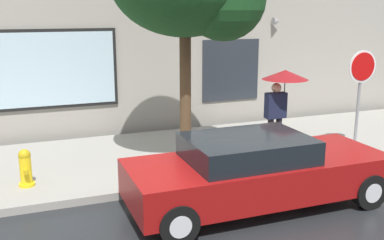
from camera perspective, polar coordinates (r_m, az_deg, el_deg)
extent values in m
plane|color=black|center=(8.23, 2.88, -11.10)|extent=(60.00, 60.00, 0.00)
cube|color=gray|center=(10.83, -3.52, -4.50)|extent=(20.00, 4.00, 0.15)
cube|color=#9E998E|center=(12.70, -7.24, 13.80)|extent=(20.00, 0.40, 7.00)
cube|color=black|center=(12.21, -17.35, 6.05)|extent=(3.42, 0.06, 2.03)
cube|color=silver|center=(12.18, -17.34, 6.04)|extent=(3.26, 0.03, 1.87)
cube|color=#262B33|center=(13.56, 4.87, 6.22)|extent=(1.80, 0.04, 1.80)
cone|color=#99999E|center=(14.00, 10.51, 12.02)|extent=(0.22, 0.24, 0.24)
cube|color=maroon|center=(8.24, 8.29, -6.83)|extent=(4.67, 1.73, 0.64)
cube|color=black|center=(7.97, 6.95, -3.54)|extent=(2.10, 1.53, 0.41)
cylinder|color=black|center=(9.89, 15.11, -5.26)|extent=(0.64, 0.22, 0.64)
cylinder|color=silver|center=(9.89, 15.11, -5.26)|extent=(0.35, 0.24, 0.35)
cylinder|color=black|center=(8.74, 21.26, -8.28)|extent=(0.64, 0.22, 0.64)
cylinder|color=silver|center=(8.74, 21.26, -8.28)|extent=(0.35, 0.24, 0.35)
cylinder|color=black|center=(8.39, -5.35, -8.27)|extent=(0.64, 0.22, 0.64)
cylinder|color=silver|center=(8.39, -5.35, -8.27)|extent=(0.35, 0.24, 0.35)
cylinder|color=black|center=(7.00, -1.72, -12.86)|extent=(0.64, 0.22, 0.64)
cylinder|color=silver|center=(7.00, -1.72, -12.86)|extent=(0.35, 0.24, 0.35)
cylinder|color=yellow|center=(9.29, -20.06, -5.96)|extent=(0.22, 0.22, 0.62)
sphere|color=gold|center=(9.20, -20.22, -4.15)|extent=(0.23, 0.23, 0.23)
cylinder|color=gold|center=(9.13, -20.06, -6.10)|extent=(0.09, 0.12, 0.09)
cylinder|color=gold|center=(9.43, -20.10, -5.47)|extent=(0.09, 0.12, 0.09)
cylinder|color=yellow|center=(9.38, -19.92, -7.56)|extent=(0.30, 0.30, 0.06)
cylinder|color=black|center=(10.84, 9.75, -1.93)|extent=(0.14, 0.14, 0.84)
cylinder|color=black|center=(10.95, 10.74, -1.81)|extent=(0.14, 0.14, 0.84)
cube|color=#191E38|center=(10.73, 10.41, 1.81)|extent=(0.49, 0.22, 0.59)
sphere|color=tan|center=(10.65, 10.50, 3.97)|extent=(0.23, 0.23, 0.23)
cylinder|color=#4C4C51|center=(10.80, 11.47, 3.19)|extent=(0.02, 0.02, 0.90)
cone|color=maroon|center=(10.73, 11.58, 5.57)|extent=(1.06, 1.06, 0.22)
cylinder|color=#4C3823|center=(9.73, -0.84, 3.15)|extent=(0.24, 0.24, 3.04)
cylinder|color=gray|center=(11.59, 20.07, 2.27)|extent=(0.07, 0.07, 2.35)
cylinder|color=white|center=(11.43, 20.54, 6.29)|extent=(0.76, 0.02, 0.76)
cylinder|color=red|center=(11.42, 20.59, 6.28)|extent=(0.66, 0.02, 0.66)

